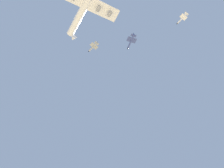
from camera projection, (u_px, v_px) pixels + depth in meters
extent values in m
cylinder|color=white|center=(86.00, 4.00, 137.76)|extent=(62.04, 39.63, 6.40)
cone|color=white|center=(73.00, 38.00, 160.24)|extent=(7.37, 7.77, 6.08)
cube|color=white|center=(87.00, 2.00, 135.88)|extent=(45.68, 54.70, 8.33)
cylinder|color=gray|center=(110.00, 14.00, 143.24)|extent=(5.83, 5.10, 3.00)
cylinder|color=gray|center=(98.00, 9.00, 138.81)|extent=(5.83, 5.10, 3.00)
cylinder|color=silver|center=(182.00, 18.00, 171.49)|extent=(11.83, 8.15, 1.50)
cone|color=black|center=(177.00, 24.00, 175.87)|extent=(2.49, 2.33, 1.50)
cube|color=silver|center=(184.00, 17.00, 170.47)|extent=(7.97, 9.12, 0.24)
cube|color=silver|center=(186.00, 13.00, 169.69)|extent=(2.14, 1.44, 2.60)
cube|color=silver|center=(186.00, 14.00, 168.42)|extent=(4.24, 5.13, 0.20)
cylinder|color=#38478C|center=(131.00, 41.00, 135.56)|extent=(10.09, 10.41, 1.50)
cone|color=black|center=(128.00, 49.00, 140.49)|extent=(2.47, 2.48, 1.50)
cube|color=#38478C|center=(132.00, 40.00, 134.43)|extent=(8.82, 8.72, 0.24)
cube|color=#38478C|center=(133.00, 35.00, 133.36)|extent=(1.81, 1.87, 2.60)
cube|color=#38478C|center=(134.00, 35.00, 132.09)|extent=(4.85, 4.77, 0.20)
cylinder|color=#999EA3|center=(93.00, 47.00, 159.37)|extent=(12.70, 5.98, 1.50)
cone|color=black|center=(89.00, 51.00, 163.12)|extent=(2.40, 2.11, 1.50)
cube|color=#999EA3|center=(94.00, 46.00, 158.48)|extent=(6.93, 9.04, 0.24)
cube|color=#999EA3|center=(97.00, 42.00, 158.03)|extent=(2.32, 1.03, 2.60)
cube|color=#999EA3|center=(97.00, 43.00, 156.77)|extent=(3.56, 5.20, 0.20)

